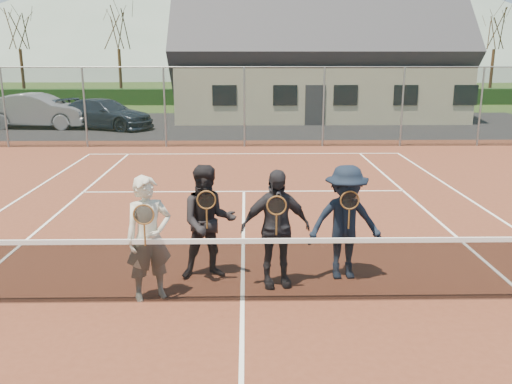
% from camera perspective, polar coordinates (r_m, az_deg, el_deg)
% --- Properties ---
extents(ground, '(220.00, 220.00, 0.00)m').
position_cam_1_polar(ground, '(27.31, -1.18, 7.00)').
color(ground, '#2C4619').
rests_on(ground, ground).
extents(court_surface, '(30.00, 30.00, 0.02)m').
position_cam_1_polar(court_surface, '(7.88, -1.44, -11.51)').
color(court_surface, '#562819').
rests_on(court_surface, ground).
extents(tarmac_carpark, '(40.00, 12.00, 0.01)m').
position_cam_1_polar(tarmac_carpark, '(27.61, -9.57, 6.90)').
color(tarmac_carpark, black).
rests_on(tarmac_carpark, ground).
extents(hedge_row, '(40.00, 1.20, 1.10)m').
position_cam_1_polar(hedge_row, '(39.20, -1.16, 10.00)').
color(hedge_row, black).
rests_on(hedge_row, ground).
extents(hill_west, '(110.00, 110.00, 18.00)m').
position_cam_1_polar(hill_west, '(105.27, -15.49, 16.76)').
color(hill_west, slate).
rests_on(hill_west, ground).
extents(hill_centre, '(120.00, 120.00, 22.00)m').
position_cam_1_polar(hill_centre, '(104.30, 10.50, 18.16)').
color(hill_centre, slate).
rests_on(hill_centre, ground).
extents(car_b, '(5.14, 2.21, 1.65)m').
position_cam_1_polar(car_b, '(28.31, -21.91, 7.93)').
color(car_b, gray).
rests_on(car_b, ground).
extents(car_c, '(5.25, 3.70, 1.41)m').
position_cam_1_polar(car_c, '(27.04, -15.66, 7.92)').
color(car_c, '#17212F').
rests_on(car_c, ground).
extents(court_markings, '(11.03, 23.83, 0.01)m').
position_cam_1_polar(court_markings, '(7.87, -1.44, -11.41)').
color(court_markings, white).
rests_on(court_markings, court_surface).
extents(tennis_net, '(11.68, 0.08, 1.10)m').
position_cam_1_polar(tennis_net, '(7.66, -1.46, -7.94)').
color(tennis_net, slate).
rests_on(tennis_net, ground).
extents(perimeter_fence, '(30.07, 0.07, 3.02)m').
position_cam_1_polar(perimeter_fence, '(20.68, -1.24, 8.93)').
color(perimeter_fence, slate).
rests_on(perimeter_fence, ground).
extents(clubhouse, '(15.60, 8.20, 7.70)m').
position_cam_1_polar(clubhouse, '(31.35, 6.39, 15.16)').
color(clubhouse, beige).
rests_on(clubhouse, ground).
extents(tree_a, '(3.20, 3.20, 7.77)m').
position_cam_1_polar(tree_a, '(43.26, -23.85, 16.19)').
color(tree_a, '#331E12').
rests_on(tree_a, ground).
extents(tree_b, '(3.20, 3.20, 7.77)m').
position_cam_1_polar(tree_b, '(41.18, -14.41, 17.08)').
color(tree_b, '#352113').
rests_on(tree_b, ground).
extents(tree_c, '(3.20, 3.20, 7.77)m').
position_cam_1_polar(tree_c, '(40.21, 1.80, 17.58)').
color(tree_c, '#3A2915').
rests_on(tree_c, ground).
extents(tree_d, '(3.20, 3.20, 7.77)m').
position_cam_1_polar(tree_d, '(41.90, 16.23, 16.91)').
color(tree_d, '#332412').
rests_on(tree_d, ground).
extents(tree_e, '(3.20, 3.20, 7.77)m').
position_cam_1_polar(tree_e, '(43.99, 24.02, 16.13)').
color(tree_e, '#341F13').
rests_on(tree_e, ground).
extents(player_a, '(0.77, 0.66, 1.80)m').
position_cam_1_polar(player_a, '(7.81, -11.23, -4.79)').
color(player_a, beige).
rests_on(player_a, court_surface).
extents(player_b, '(0.97, 0.81, 1.80)m').
position_cam_1_polar(player_b, '(8.41, -5.05, -3.18)').
color(player_b, black).
rests_on(player_b, court_surface).
extents(player_c, '(1.11, 0.61, 1.80)m').
position_cam_1_polar(player_c, '(8.09, 2.06, -3.84)').
color(player_c, black).
rests_on(player_c, court_surface).
extents(player_d, '(1.20, 0.74, 1.80)m').
position_cam_1_polar(player_d, '(8.47, 9.38, -3.19)').
color(player_d, black).
rests_on(player_d, court_surface).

